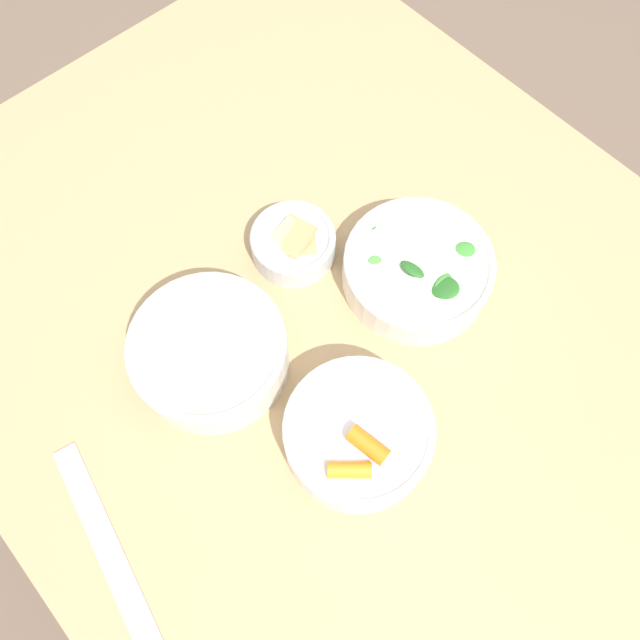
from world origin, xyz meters
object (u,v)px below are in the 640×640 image
object	(u,v)px
bowl_greens	(418,269)
bowl_cookies	(294,242)
bowl_carrots	(358,434)
bowl_beans_hotdog	(210,353)
ruler	(111,556)

from	to	relation	value
bowl_greens	bowl_cookies	bearing A→B (deg)	32.75
bowl_carrots	bowl_beans_hotdog	size ratio (longest dim) A/B	0.90
bowl_carrots	bowl_greens	size ratio (longest dim) A/B	0.89
bowl_greens	bowl_cookies	world-z (taller)	bowl_greens
bowl_cookies	ruler	bearing A→B (deg)	111.17
bowl_carrots	ruler	distance (m)	0.31
bowl_cookies	ruler	world-z (taller)	bowl_cookies
bowl_beans_hotdog	ruler	size ratio (longest dim) A/B	0.68
bowl_carrots	bowl_beans_hotdog	xyz separation A→B (m)	(0.20, 0.07, -0.00)
bowl_cookies	bowl_greens	bearing A→B (deg)	-147.25
bowl_greens	bowl_beans_hotdog	distance (m)	0.29
bowl_carrots	ruler	bearing A→B (deg)	73.07
bowl_carrots	bowl_cookies	world-z (taller)	bowl_carrots
ruler	bowl_beans_hotdog	bearing A→B (deg)	-65.05
bowl_carrots	bowl_cookies	distance (m)	0.28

